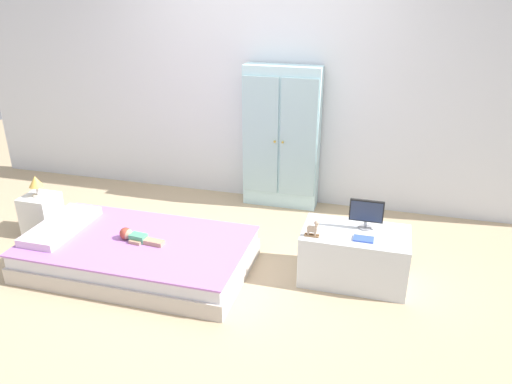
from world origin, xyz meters
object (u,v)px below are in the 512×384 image
object	(u,v)px
nightstand	(42,215)
book_blue	(363,239)
bed	(138,254)
rocking_horse_toy	(313,228)
tv_stand	(354,256)
tv_monitor	(366,212)
table_lamp	(36,182)
wardrobe	(281,138)
doll	(134,236)

from	to	relation	value
nightstand	book_blue	xyz separation A→B (m)	(2.89, -0.12, 0.23)
bed	nightstand	bearing A→B (deg)	164.72
rocking_horse_toy	book_blue	xyz separation A→B (m)	(0.37, 0.04, -0.06)
book_blue	rocking_horse_toy	bearing A→B (deg)	-173.15
tv_stand	tv_monitor	xyz separation A→B (m)	(0.06, 0.08, 0.34)
table_lamp	rocking_horse_toy	xyz separation A→B (m)	(2.52, -0.16, -0.03)
bed	nightstand	size ratio (longest dim) A/B	4.74
tv_stand	book_blue	world-z (taller)	book_blue
wardrobe	tv_monitor	world-z (taller)	wardrobe
wardrobe	tv_monitor	distance (m)	1.48
book_blue	tv_stand	bearing A→B (deg)	119.44
table_lamp	tv_monitor	size ratio (longest dim) A/B	0.75
doll	tv_stand	bearing A→B (deg)	10.01
tv_stand	rocking_horse_toy	bearing A→B (deg)	-153.73
doll	book_blue	bearing A→B (deg)	6.30
table_lamp	doll	bearing A→B (deg)	-15.92
rocking_horse_toy	nightstand	bearing A→B (deg)	176.26
table_lamp	tv_monitor	bearing A→B (deg)	1.32
wardrobe	tv_monitor	xyz separation A→B (m)	(0.92, -1.15, -0.17)
book_blue	wardrobe	bearing A→B (deg)	124.64
wardrobe	tv_monitor	bearing A→B (deg)	-51.28
bed	tv_monitor	bearing A→B (deg)	12.09
nightstand	book_blue	bearing A→B (deg)	-2.40
table_lamp	rocking_horse_toy	distance (m)	2.53
wardrobe	tv_stand	bearing A→B (deg)	-54.93
wardrobe	rocking_horse_toy	size ratio (longest dim) A/B	10.79
doll	wardrobe	xyz separation A→B (m)	(0.85, 1.53, 0.42)
bed	wardrobe	xyz separation A→B (m)	(0.83, 1.53, 0.59)
nightstand	tv_monitor	bearing A→B (deg)	1.32
bed	nightstand	world-z (taller)	nightstand
nightstand	tv_stand	distance (m)	2.83
nightstand	table_lamp	bearing A→B (deg)	0.00
wardrobe	nightstand	bearing A→B (deg)	-148.24
tv_monitor	nightstand	bearing A→B (deg)	-178.68
doll	rocking_horse_toy	distance (m)	1.43
nightstand	table_lamp	size ratio (longest dim) A/B	1.96
doll	nightstand	bearing A→B (deg)	164.08
bed	tv_monitor	distance (m)	1.84
tv_stand	tv_monitor	bearing A→B (deg)	54.34
bed	table_lamp	xyz separation A→B (m)	(-1.13, 0.31, 0.38)
wardrobe	tv_stand	distance (m)	1.59
tv_stand	table_lamp	bearing A→B (deg)	179.71
table_lamp	wardrobe	size ratio (longest dim) A/B	0.13
rocking_horse_toy	book_blue	world-z (taller)	rocking_horse_toy
doll	tv_monitor	distance (m)	1.83
bed	doll	bearing A→B (deg)	-158.26
bed	book_blue	bearing A→B (deg)	6.12
doll	rocking_horse_toy	size ratio (longest dim) A/B	2.96
tv_monitor	book_blue	bearing A→B (deg)	-89.32
bed	tv_monitor	xyz separation A→B (m)	(1.75, 0.38, 0.42)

